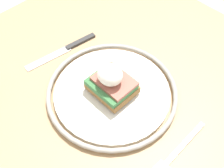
# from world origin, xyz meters

# --- Properties ---
(dining_table) EXTENTS (0.87, 0.68, 0.75)m
(dining_table) POSITION_xyz_m (0.00, 0.00, 0.61)
(dining_table) COLOR tan
(dining_table) RESTS_ON ground_plane
(plate) EXTENTS (0.27, 0.27, 0.02)m
(plate) POSITION_xyz_m (0.04, 0.05, 0.76)
(plate) COLOR silver
(plate) RESTS_ON dining_table
(sandwich) EXTENTS (0.09, 0.08, 0.07)m
(sandwich) POSITION_xyz_m (0.04, 0.05, 0.80)
(sandwich) COLOR olive
(sandwich) RESTS_ON plate
(fork) EXTENTS (0.02, 0.15, 0.00)m
(fork) POSITION_xyz_m (-0.14, 0.06, 0.76)
(fork) COLOR silver
(fork) RESTS_ON dining_table
(knife) EXTENTS (0.04, 0.18, 0.01)m
(knife) POSITION_xyz_m (0.21, 0.04, 0.76)
(knife) COLOR #2D2D2D
(knife) RESTS_ON dining_table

